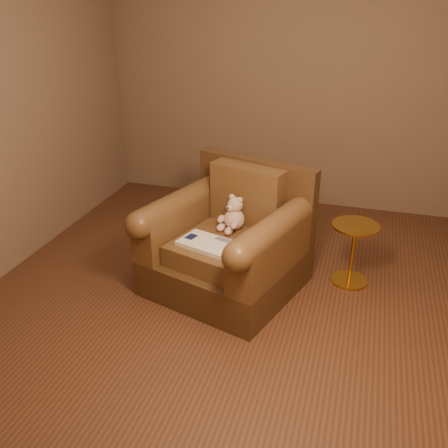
# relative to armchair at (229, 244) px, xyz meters

# --- Properties ---
(floor) EXTENTS (4.00, 4.00, 0.00)m
(floor) POSITION_rel_armchair_xyz_m (0.09, -0.04, -0.38)
(floor) COLOR #56311D
(floor) RESTS_ON ground
(room) EXTENTS (4.02, 4.02, 2.71)m
(room) POSITION_rel_armchair_xyz_m (0.09, -0.04, 1.34)
(room) COLOR #7A604B
(room) RESTS_ON ground
(armchair) EXTENTS (1.35, 1.31, 0.98)m
(armchair) POSITION_rel_armchair_xyz_m (0.00, 0.00, 0.00)
(armchair) COLOR #452C17
(armchair) RESTS_ON floor
(teddy_bear) EXTENTS (0.22, 0.25, 0.29)m
(teddy_bear) POSITION_rel_armchair_xyz_m (0.00, 0.09, 0.20)
(teddy_bear) COLOR beige
(teddy_bear) RESTS_ON armchair
(guidebook) EXTENTS (0.50, 0.38, 0.04)m
(guidebook) POSITION_rel_armchair_xyz_m (-0.10, -0.24, 0.11)
(guidebook) COLOR beige
(guidebook) RESTS_ON armchair
(side_table) EXTENTS (0.38, 0.38, 0.53)m
(side_table) POSITION_rel_armchair_xyz_m (0.97, 0.32, -0.09)
(side_table) COLOR gold
(side_table) RESTS_ON floor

